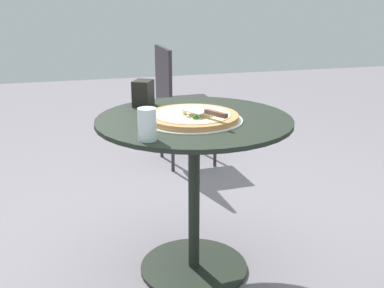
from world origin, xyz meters
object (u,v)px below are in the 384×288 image
drinking_cup (147,124)px  napkin_dispenser (143,93)px  pizza_server (207,112)px  patio_chair_near (178,96)px  patio_table (194,165)px  pizza_on_tray (192,117)px

drinking_cup → napkin_dispenser: same height
pizza_server → patio_chair_near: bearing=-99.0°
patio_table → patio_chair_near: patio_chair_near is taller
drinking_cup → napkin_dispenser: bearing=-97.8°
patio_table → napkin_dispenser: size_ratio=7.03×
patio_chair_near → drinking_cup: bearing=73.1°
pizza_server → patio_table: bearing=-79.0°
patio_table → pizza_server: size_ratio=4.01×
napkin_dispenser → pizza_on_tray: bearing=55.3°
pizza_on_tray → patio_chair_near: patio_chair_near is taller
patio_table → napkin_dispenser: (0.17, -0.27, 0.27)m
drinking_cup → pizza_server: bearing=-151.6°
napkin_dispenser → patio_chair_near: bearing=-172.0°
pizza_server → napkin_dispenser: napkin_dispenser is taller
drinking_cup → patio_table: bearing=-133.7°
pizza_server → drinking_cup: bearing=28.4°
pizza_server → drinking_cup: drinking_cup is taller
drinking_cup → napkin_dispenser: (-0.07, -0.52, 0.00)m
pizza_on_tray → pizza_server: pizza_server is taller
pizza_server → patio_chair_near: size_ratio=0.24×
napkin_dispenser → patio_chair_near: size_ratio=0.14×
napkin_dispenser → pizza_server: bearing=55.4°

